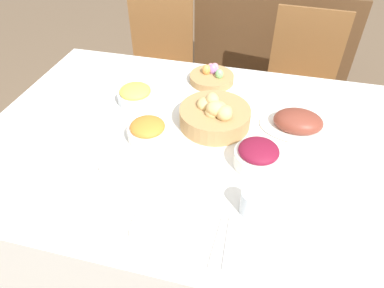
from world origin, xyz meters
The scene contains 17 objects.
ground_plane centered at (0.00, 0.00, 0.00)m, with size 12.00×12.00×0.00m, color brown.
dining_table centered at (0.00, 0.00, 0.39)m, with size 1.63×1.17×0.77m.
chair_far_left centered at (-0.46, 0.95, 0.50)m, with size 0.44×0.44×0.94m.
chair_far_right centered at (0.46, 0.95, 0.50)m, with size 0.44×0.44×0.94m.
sideboard centered at (0.25, 1.65, 0.44)m, with size 1.16×0.44×0.89m.
bread_basket centered at (0.08, 0.10, 0.82)m, with size 0.28×0.28×0.13m.
egg_basket centered at (0.00, 0.43, 0.80)m, with size 0.21×0.21×0.08m.
ham_platter centered at (0.40, 0.16, 0.80)m, with size 0.30×0.21×0.08m.
pineapple_bowl centered at (-0.29, 0.17, 0.81)m, with size 0.16×0.16×0.08m.
carrot_bowl centered at (-0.15, -0.06, 0.81)m, with size 0.15×0.15×0.08m.
beet_salad_bowl centered at (0.27, -0.10, 0.82)m, with size 0.17×0.17×0.09m.
dinner_plate centered at (0.05, -0.44, 0.78)m, with size 0.23×0.23×0.01m.
fork centered at (-0.09, -0.44, 0.78)m, with size 0.02×0.17×0.00m.
knife centered at (0.19, -0.44, 0.78)m, with size 0.02×0.17×0.00m.
spoon centered at (0.22, -0.44, 0.78)m, with size 0.02×0.17×0.00m.
drinking_cup centered at (0.27, -0.31, 0.82)m, with size 0.07×0.07×0.08m.
butter_dish centered at (-0.18, -0.24, 0.79)m, with size 0.13×0.08×0.03m.
Camera 1 is at (0.26, -0.99, 1.63)m, focal length 32.00 mm.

